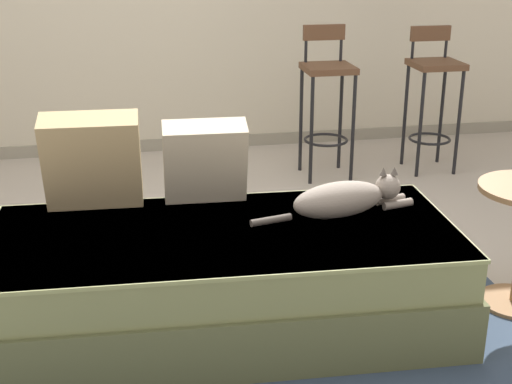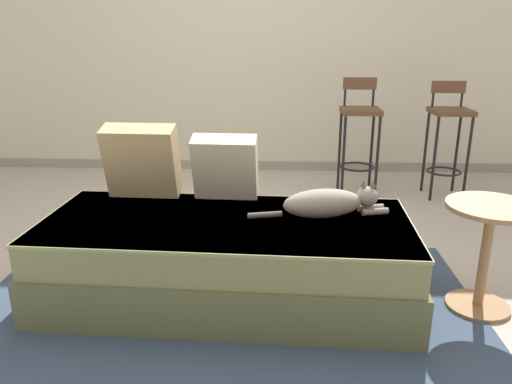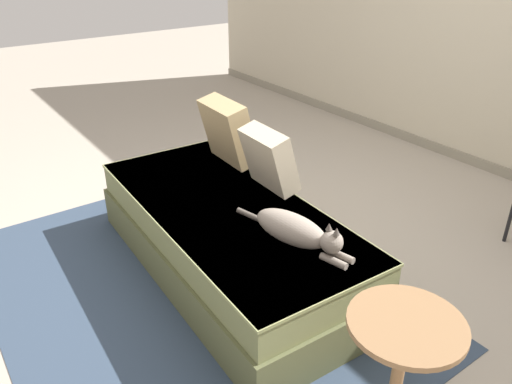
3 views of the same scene
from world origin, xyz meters
TOP-DOWN VIEW (x-y plane):
  - ground_plane at (0.00, 0.00)m, footprint 16.00×16.00m
  - wall_baseboard_trim at (0.00, 2.20)m, footprint 8.00×0.02m
  - area_rug at (0.00, -0.70)m, footprint 2.63×1.96m
  - couch at (0.00, -0.40)m, footprint 1.96×0.93m
  - throw_pillow_corner at (-0.52, -0.05)m, footprint 0.42×0.26m
  - throw_pillow_middle at (-0.03, -0.07)m, footprint 0.37×0.24m
  - cat at (0.53, -0.33)m, footprint 0.74×0.26m
  - bar_stool_near_window at (0.95, 1.43)m, footprint 0.32×0.32m
  - bar_stool_by_doorway at (1.69, 1.43)m, footprint 0.32×0.32m

SIDE VIEW (x-z plane):
  - ground_plane at x=0.00m, z-range 0.00..0.00m
  - area_rug at x=0.00m, z-range 0.00..0.01m
  - wall_baseboard_trim at x=0.00m, z-range 0.00..0.09m
  - couch at x=0.00m, z-range 0.00..0.45m
  - cat at x=0.53m, z-range 0.43..0.61m
  - bar_stool_by_doorway at x=1.69m, z-range 0.10..1.07m
  - bar_stool_near_window at x=0.95m, z-range 0.09..1.09m
  - throw_pillow_middle at x=-0.03m, z-range 0.45..0.83m
  - throw_pillow_corner at x=-0.52m, z-range 0.45..0.88m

